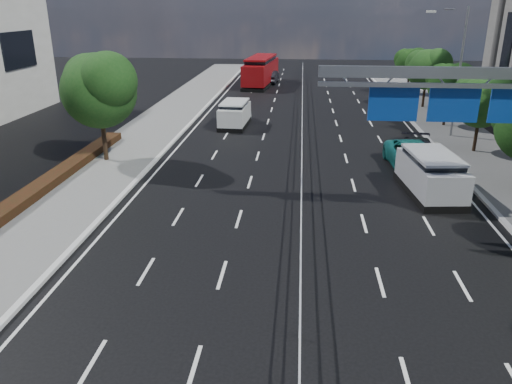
{
  "coord_description": "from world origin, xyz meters",
  "views": [
    {
      "loc": [
        -0.19,
        -10.55,
        9.13
      ],
      "look_at": [
        -1.77,
        7.18,
        2.4
      ],
      "focal_mm": 35.0,
      "sensor_mm": 36.0,
      "label": 1
    }
  ],
  "objects_px": {
    "red_bus": "(261,70)",
    "parked_car_dark": "(419,153)",
    "white_minivan": "(235,114)",
    "silver_minivan": "(431,174)",
    "parked_car_teal": "(413,156)",
    "near_car_dark": "(271,77)",
    "near_car_silver": "(239,114)",
    "overhead_gantry": "(475,98)"
  },
  "relations": [
    {
      "from": "red_bus",
      "to": "parked_car_dark",
      "type": "bearing_deg",
      "value": -63.09
    },
    {
      "from": "white_minivan",
      "to": "silver_minivan",
      "type": "xyz_separation_m",
      "value": [
        11.83,
        -14.18,
        0.09
      ]
    },
    {
      "from": "red_bus",
      "to": "parked_car_teal",
      "type": "height_order",
      "value": "red_bus"
    },
    {
      "from": "near_car_dark",
      "to": "parked_car_teal",
      "type": "distance_m",
      "value": 35.11
    },
    {
      "from": "red_bus",
      "to": "parked_car_teal",
      "type": "distance_m",
      "value": 33.88
    },
    {
      "from": "red_bus",
      "to": "parked_car_teal",
      "type": "bearing_deg",
      "value": -64.48
    },
    {
      "from": "red_bus",
      "to": "near_car_silver",
      "type": "xyz_separation_m",
      "value": [
        -0.17,
        -20.55,
        -1.01
      ]
    },
    {
      "from": "near_car_silver",
      "to": "parked_car_teal",
      "type": "height_order",
      "value": "parked_car_teal"
    },
    {
      "from": "white_minivan",
      "to": "near_car_dark",
      "type": "height_order",
      "value": "white_minivan"
    },
    {
      "from": "overhead_gantry",
      "to": "red_bus",
      "type": "bearing_deg",
      "value": 106.37
    },
    {
      "from": "near_car_silver",
      "to": "near_car_dark",
      "type": "height_order",
      "value": "near_car_dark"
    },
    {
      "from": "near_car_silver",
      "to": "overhead_gantry",
      "type": "bearing_deg",
      "value": 124.76
    },
    {
      "from": "overhead_gantry",
      "to": "near_car_dark",
      "type": "xyz_separation_m",
      "value": [
        -10.64,
        41.59,
        -4.85
      ]
    },
    {
      "from": "silver_minivan",
      "to": "parked_car_dark",
      "type": "xyz_separation_m",
      "value": [
        0.53,
        5.0,
        -0.33
      ]
    },
    {
      "from": "white_minivan",
      "to": "near_car_silver",
      "type": "xyz_separation_m",
      "value": [
        0.18,
        1.24,
        -0.26
      ]
    },
    {
      "from": "near_car_silver",
      "to": "parked_car_dark",
      "type": "bearing_deg",
      "value": 142.68
    },
    {
      "from": "overhead_gantry",
      "to": "parked_car_teal",
      "type": "bearing_deg",
      "value": 91.71
    },
    {
      "from": "overhead_gantry",
      "to": "silver_minivan",
      "type": "distance_m",
      "value": 6.03
    },
    {
      "from": "near_car_silver",
      "to": "parked_car_teal",
      "type": "xyz_separation_m",
      "value": [
        11.65,
        -11.31,
        0.07
      ]
    },
    {
      "from": "red_bus",
      "to": "parked_car_teal",
      "type": "xyz_separation_m",
      "value": [
        11.49,
        -31.86,
        -0.94
      ]
    },
    {
      "from": "silver_minivan",
      "to": "parked_car_teal",
      "type": "xyz_separation_m",
      "value": [
        0.0,
        4.1,
        -0.28
      ]
    },
    {
      "from": "overhead_gantry",
      "to": "near_car_dark",
      "type": "relative_size",
      "value": 2.24
    },
    {
      "from": "white_minivan",
      "to": "near_car_dark",
      "type": "distance_m",
      "value": 23.51
    },
    {
      "from": "white_minivan",
      "to": "overhead_gantry",
      "type": "bearing_deg",
      "value": -53.41
    },
    {
      "from": "silver_minivan",
      "to": "parked_car_dark",
      "type": "height_order",
      "value": "silver_minivan"
    },
    {
      "from": "parked_car_dark",
      "to": "near_car_dark",
      "type": "bearing_deg",
      "value": 113.31
    },
    {
      "from": "near_car_dark",
      "to": "parked_car_dark",
      "type": "bearing_deg",
      "value": 113.05
    },
    {
      "from": "parked_car_teal",
      "to": "white_minivan",
      "type": "bearing_deg",
      "value": 137.02
    },
    {
      "from": "white_minivan",
      "to": "parked_car_teal",
      "type": "relative_size",
      "value": 0.82
    },
    {
      "from": "red_bus",
      "to": "near_car_dark",
      "type": "bearing_deg",
      "value": 62.81
    },
    {
      "from": "white_minivan",
      "to": "red_bus",
      "type": "height_order",
      "value": "red_bus"
    },
    {
      "from": "overhead_gantry",
      "to": "silver_minivan",
      "type": "height_order",
      "value": "overhead_gantry"
    },
    {
      "from": "near_car_silver",
      "to": "silver_minivan",
      "type": "distance_m",
      "value": 19.33
    },
    {
      "from": "overhead_gantry",
      "to": "near_car_silver",
      "type": "height_order",
      "value": "overhead_gantry"
    },
    {
      "from": "parked_car_dark",
      "to": "parked_car_teal",
      "type": "bearing_deg",
      "value": -116.04
    },
    {
      "from": "near_car_dark",
      "to": "parked_car_teal",
      "type": "bearing_deg",
      "value": 111.76
    },
    {
      "from": "near_car_silver",
      "to": "near_car_dark",
      "type": "xyz_separation_m",
      "value": [
        1.25,
        22.23,
        0.04
      ]
    },
    {
      "from": "near_car_silver",
      "to": "parked_car_teal",
      "type": "bearing_deg",
      "value": 139.05
    },
    {
      "from": "white_minivan",
      "to": "parked_car_dark",
      "type": "bearing_deg",
      "value": -33.66
    },
    {
      "from": "overhead_gantry",
      "to": "red_bus",
      "type": "height_order",
      "value": "overhead_gantry"
    },
    {
      "from": "red_bus",
      "to": "overhead_gantry",
      "type": "bearing_deg",
      "value": -67.93
    },
    {
      "from": "near_car_silver",
      "to": "silver_minivan",
      "type": "xyz_separation_m",
      "value": [
        11.65,
        -15.41,
        0.35
      ]
    }
  ]
}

